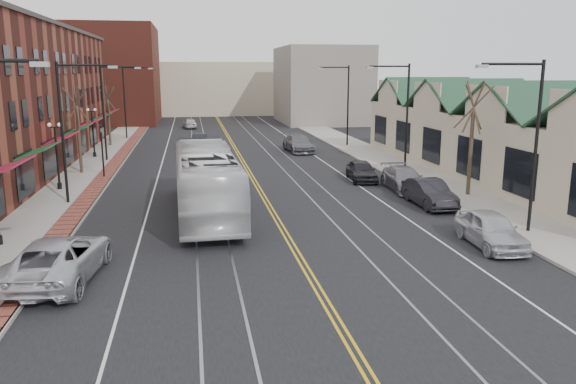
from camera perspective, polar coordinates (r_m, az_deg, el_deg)
name	(u,v)px	position (r m, az deg, el deg)	size (l,w,h in m)	color
ground	(323,299)	(19.63, 3.61, -10.79)	(160.00, 160.00, 0.00)	black
sidewalk_left	(73,190)	(39.09, -21.01, 0.23)	(4.00, 120.00, 0.15)	gray
sidewalk_right	(421,178)	(41.62, 13.39, 1.41)	(4.00, 120.00, 0.15)	gray
building_right	(500,145)	(43.99, 20.77, 4.46)	(8.00, 36.00, 4.60)	#B9AF8E
backdrop_left	(108,75)	(88.34, -17.78, 11.27)	(14.00, 18.00, 14.00)	maroon
backdrop_mid	(214,88)	(102.69, -7.53, 10.41)	(22.00, 14.00, 9.00)	#B9AF8E
backdrop_right	(321,85)	(84.80, 3.40, 10.79)	(12.00, 16.00, 11.00)	slate
streetlight_l_1	(69,118)	(34.33, -21.32, 7.01)	(3.33, 0.25, 8.00)	black
streetlight_l_2	(109,102)	(50.09, -17.77, 8.67)	(3.33, 0.25, 8.00)	black
streetlight_l_3	(128,94)	(65.96, -15.91, 9.52)	(3.33, 0.25, 8.00)	black
streetlight_r_0	(529,129)	(28.22, 23.25, 5.89)	(3.33, 0.25, 8.00)	black
streetlight_r_1	(402,107)	(42.49, 11.47, 8.46)	(3.33, 0.25, 8.00)	black
streetlight_r_2	(344,97)	(57.68, 5.69, 9.59)	(3.33, 0.25, 8.00)	black
lamppost_l_2	(57,158)	(38.90, -22.40, 3.25)	(0.84, 0.28, 4.27)	black
lamppost_l_3	(93,134)	(52.54, -19.18, 5.62)	(0.84, 0.28, 4.27)	black
tree_left_near	(78,128)	(44.52, -20.53, 6.14)	(1.78, 1.37, 6.48)	#382B21
tree_left_far	(108,114)	(60.28, -17.78, 7.51)	(1.66, 1.28, 6.02)	#382B21
tree_right_mid	(472,136)	(35.94, 18.16, 5.39)	(1.90, 1.46, 6.93)	#382B21
manhole_mid	(2,283)	(22.96, -27.05, -8.26)	(0.60, 0.60, 0.02)	#592D19
manhole_far	(38,242)	(27.53, -24.05, -4.68)	(0.60, 0.60, 0.02)	#592D19
traffic_signal	(102,146)	(42.37, -18.37, 4.43)	(0.18, 0.15, 3.80)	black
transit_bus	(206,181)	(30.46, -8.30, 1.07)	(3.07, 13.13, 3.66)	silver
parked_suv	(58,259)	(22.60, -22.31, -6.28)	(2.81, 6.10, 1.69)	silver
parked_car_a	(491,229)	(26.47, 19.90, -3.58)	(1.85, 4.60, 1.57)	#B9BAC1
parked_car_b	(429,193)	(33.20, 14.17, -0.11)	(1.63, 4.67, 1.54)	black
parked_car_c	(404,179)	(37.29, 11.72, 1.31)	(2.09, 5.15, 1.49)	slate
parked_car_d	(361,171)	(39.99, 7.48, 2.17)	(1.73, 4.29, 1.46)	black
distant_car_left	(200,140)	(58.33, -8.97, 5.25)	(1.46, 4.18, 1.38)	black
distant_car_right	(299,144)	(53.87, 1.08, 4.94)	(2.24, 5.51, 1.60)	slate
distant_car_far	(190,123)	(77.08, -9.95, 6.90)	(1.64, 4.08, 1.39)	#BABDC2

